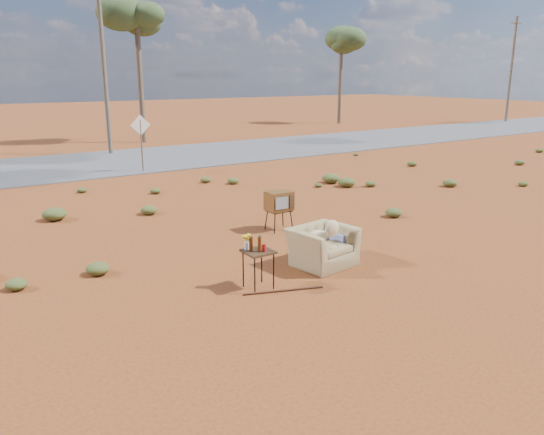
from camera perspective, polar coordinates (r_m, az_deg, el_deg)
ground at (r=10.21m, az=2.87°, el=-5.80°), size 140.00×140.00×0.00m
highway at (r=23.60m, az=-19.71°, el=5.38°), size 140.00×7.00×0.04m
armchair at (r=10.50m, az=5.74°, el=-2.50°), size 1.43×1.02×1.02m
tv_unit at (r=12.69m, az=0.77°, el=1.74°), size 0.60×0.49×0.95m
side_table at (r=9.20m, az=-1.77°, el=-3.42°), size 0.49×0.49×0.98m
rusty_bar at (r=9.28m, az=1.25°, el=-7.86°), size 1.35×0.53×0.04m
road_sign at (r=21.01m, az=-13.93°, el=8.81°), size 0.78×0.06×2.19m
eucalyptus_center at (r=30.68m, az=-14.37°, el=19.86°), size 3.20×3.20×7.60m
eucalyptus_right at (r=42.13m, az=7.47°, el=18.09°), size 3.20×3.20×7.10m
utility_pole_center at (r=26.28m, az=-17.65°, el=15.52°), size 1.40×0.20×8.00m
utility_pole_east at (r=47.03m, az=24.36°, el=14.41°), size 1.40×0.20×8.00m
scrub_patch at (r=13.45m, az=-11.38°, el=-0.29°), size 17.49×8.07×0.33m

